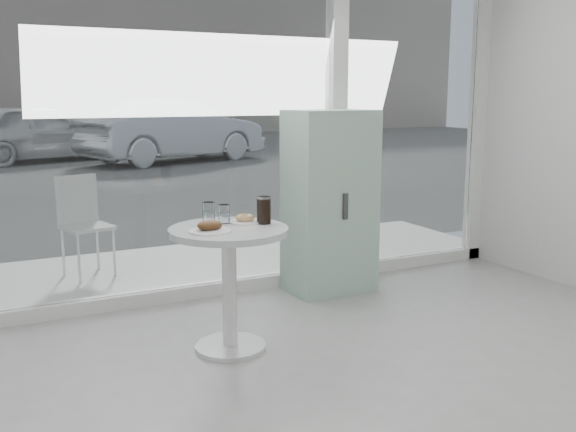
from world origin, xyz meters
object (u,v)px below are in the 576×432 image
main_table (229,263)px  patio_chair (83,219)px  car_silver (174,131)px  plate_donut (245,220)px  cola_glass (264,211)px  water_tumbler_b (224,215)px  plate_fritter (210,227)px  water_tumbler_a (209,213)px  mint_cabinet (330,202)px  car_white (36,132)px

main_table → patio_chair: (-0.53, 1.98, -0.02)m
car_silver → main_table: bearing=146.2°
patio_chair → plate_donut: 2.02m
plate_donut → cola_glass: (0.10, -0.07, 0.06)m
plate_donut → patio_chair: bearing=109.9°
plate_donut → water_tumbler_b: size_ratio=1.67×
water_tumbler_b → cola_glass: 0.25m
plate_fritter → water_tumbler_a: size_ratio=1.95×
mint_cabinet → car_silver: bearing=77.4°
plate_donut → water_tumbler_a: 0.23m
mint_cabinet → car_white: bearing=92.5°
patio_chair → water_tumbler_a: bearing=-89.8°
mint_cabinet → water_tumbler_b: bearing=-152.4°
mint_cabinet → plate_donut: size_ratio=7.33×
plate_fritter → water_tumbler_a: bearing=72.0°
patio_chair → cola_glass: bearing=-83.6°
mint_cabinet → patio_chair: size_ratio=1.71×
car_white → plate_fritter: bearing=160.9°
plate_fritter → car_white: bearing=88.6°
main_table → car_silver: (3.06, 11.24, 0.18)m
mint_cabinet → car_silver: (1.89, 10.44, 0.01)m
main_table → water_tumbler_b: 0.31m
car_silver → plate_fritter: bearing=145.7°
plate_fritter → water_tumbler_b: (0.17, 0.21, 0.02)m
water_tumbler_a → water_tumbler_b: 0.11m
main_table → patio_chair: 2.05m
main_table → plate_fritter: size_ratio=3.12×
plate_donut → main_table: bearing=-147.6°
water_tumbler_b → main_table: bearing=-101.0°
car_white → cola_glass: size_ratio=23.94×
plate_fritter → water_tumbler_b: size_ratio=2.09×
plate_fritter → water_tumbler_a: (0.09, 0.28, 0.03)m
water_tumbler_a → main_table: bearing=-78.1°
water_tumbler_a → cola_glass: (0.29, -0.20, 0.03)m
car_silver → plate_donut: size_ratio=22.51×
car_silver → cola_glass: (-2.82, -11.22, 0.12)m
patio_chair → water_tumbler_a: water_tumbler_a is taller
car_silver → water_tumbler_b: car_silver is taller
plate_fritter → cola_glass: bearing=12.7°
patio_chair → plate_fritter: patio_chair is taller
car_white → patio_chair: bearing=158.5°
plate_fritter → cola_glass: (0.38, 0.09, 0.05)m
car_silver → water_tumbler_b: size_ratio=37.57×
patio_chair → plate_fritter: size_ratio=3.41×
patio_chair → water_tumbler_b: bearing=-88.3°
mint_cabinet → patio_chair: mint_cabinet is taller
water_tumbler_a → car_silver: bearing=74.2°
patio_chair → cola_glass: size_ratio=4.96×
patio_chair → plate_fritter: bearing=-94.3°
patio_chair → mint_cabinet: bearing=-49.8°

